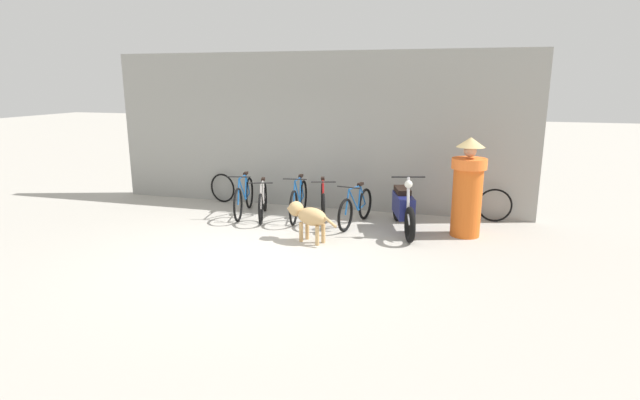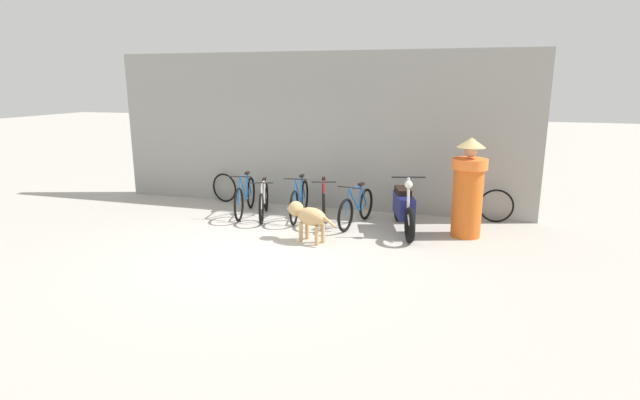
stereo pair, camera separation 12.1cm
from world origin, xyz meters
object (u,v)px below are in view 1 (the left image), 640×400
object	(u,v)px
person_in_robes	(468,187)
spare_tire_left	(223,188)
spare_tire_right	(495,205)
bicycle_0	(244,197)
bicycle_1	(263,202)
stray_dog	(308,216)
bicycle_4	(356,208)
bicycle_3	(323,203)
bicycle_2	(299,201)
motorcycle	(403,207)

from	to	relation	value
person_in_robes	spare_tire_left	distance (m)	5.41
spare_tire_right	person_in_robes	bearing A→B (deg)	-116.42
bicycle_0	bicycle_1	bearing A→B (deg)	64.29
stray_dog	spare_tire_left	bearing A→B (deg)	-18.07
bicycle_1	spare_tire_left	bearing A→B (deg)	-142.67
bicycle_4	spare_tire_right	distance (m)	2.72
bicycle_0	bicycle_4	world-z (taller)	bicycle_0
bicycle_1	bicycle_0	bearing A→B (deg)	-121.37
bicycle_1	bicycle_3	size ratio (longest dim) A/B	1.00
bicycle_2	spare_tire_right	distance (m)	3.82
bicycle_0	motorcycle	xyz separation A→B (m)	(3.27, -0.25, 0.08)
person_in_robes	spare_tire_right	size ratio (longest dim) A/B	2.66
spare_tire_left	motorcycle	bearing A→B (deg)	-14.67
bicycle_1	stray_dog	xyz separation A→B (m)	(1.33, -1.22, 0.12)
bicycle_3	stray_dog	xyz separation A→B (m)	(0.11, -1.31, 0.10)
stray_dog	bicycle_1	bearing A→B (deg)	-21.71
bicycle_2	bicycle_3	distance (m)	0.52
bicycle_1	spare_tire_right	world-z (taller)	bicycle_1
bicycle_0	bicycle_1	distance (m)	0.47
bicycle_4	motorcycle	world-z (taller)	motorcycle
bicycle_1	stray_dog	size ratio (longest dim) A/B	1.57
person_in_robes	spare_tire_right	bearing A→B (deg)	-78.03
bicycle_1	stray_dog	distance (m)	1.81
bicycle_2	bicycle_4	xyz separation A→B (m)	(1.19, -0.16, -0.03)
bicycle_1	bicycle_4	bearing A→B (deg)	71.64
motorcycle	bicycle_3	bearing A→B (deg)	-114.73
bicycle_2	spare_tire_left	world-z (taller)	bicycle_2
bicycle_2	bicycle_0	bearing A→B (deg)	-95.64
stray_dog	bicycle_4	bearing A→B (deg)	-94.69
stray_dog	spare_tire_left	world-z (taller)	stray_dog
stray_dog	person_in_robes	distance (m)	2.82
bicycle_3	stray_dog	bearing A→B (deg)	-12.33
bicycle_0	bicycle_2	world-z (taller)	bicycle_2
bicycle_3	motorcycle	world-z (taller)	motorcycle
bicycle_3	bicycle_4	size ratio (longest dim) A/B	1.00
bicycle_0	spare_tire_left	world-z (taller)	bicycle_0
bicycle_1	spare_tire_right	size ratio (longest dim) A/B	2.39
bicycle_0	spare_tire_right	bearing A→B (deg)	87.60
bicycle_3	spare_tire_left	distance (m)	2.73
person_in_robes	bicycle_1	bearing A→B (deg)	36.39
bicycle_1	spare_tire_right	bearing A→B (deg)	84.29
bicycle_4	spare_tire_left	size ratio (longest dim) A/B	2.36
bicycle_0	motorcycle	distance (m)	3.28
motorcycle	person_in_robes	xyz separation A→B (m)	(1.10, 0.00, 0.43)
bicycle_3	bicycle_1	bearing A→B (deg)	-102.79
bicycle_1	bicycle_2	xyz separation A→B (m)	(0.71, 0.14, 0.03)
spare_tire_left	spare_tire_right	distance (m)	5.81
bicycle_2	stray_dog	distance (m)	1.50
bicycle_0	person_in_robes	world-z (taller)	person_in_robes
stray_dog	person_in_robes	world-z (taller)	person_in_robes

